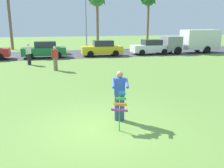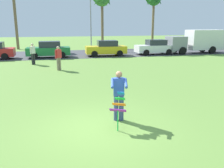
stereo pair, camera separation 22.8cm
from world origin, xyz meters
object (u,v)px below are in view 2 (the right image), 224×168
Objects in this scene: parked_car_white at (155,47)px; palm_tree_centre_far at (102,1)px; palm_tree_far_left at (154,1)px; person_walker_near at (58,57)px; parked_car_green at (49,50)px; parked_truck_grey_van at (199,41)px; person_walker_far at (33,53)px; streetlight_pole at (91,18)px; parked_car_yellow at (106,48)px; person_kite_flyer at (119,94)px; kite_held at (119,106)px.

palm_tree_centre_far reaches higher than parked_car_white.
palm_tree_far_left is 4.63× the size of person_walker_near.
parked_car_white is 11.36m from palm_tree_centre_far.
parked_car_green is 16.65m from parked_truck_grey_van.
palm_tree_far_left is 4.63× the size of person_walker_far.
streetlight_pole reaches higher than person_walker_far.
parked_car_yellow is at bearing -85.94° from streetlight_pole.
parked_car_yellow is (5.83, -0.00, 0.00)m from parked_car_green.
streetlight_pole is at bearing -136.87° from palm_tree_centre_far.
parked_truck_grey_van is (14.03, 17.27, 0.46)m from person_kite_flyer.
kite_held is at bearing -114.42° from palm_tree_far_left.
parked_car_white is at bearing 18.26° from person_walker_far.
person_walker_far is at bearing -166.99° from parked_truck_grey_van.
palm_tree_far_left is (4.06, 10.53, 5.85)m from parked_car_white.
parked_truck_grey_van is (16.64, -0.00, 0.64)m from parked_car_green.
person_walker_near is at bearing -124.91° from parked_car_yellow.
parked_truck_grey_van reaches higher than person_walker_far.
kite_held is 20.01m from parked_car_white.
parked_car_green is 7.24m from person_walker_near.
parked_car_green is 2.43× the size of person_walker_far.
parked_car_yellow is (3.23, 17.26, -0.18)m from person_kite_flyer.
person_walker_far reaches higher than kite_held.
person_walker_near is at bearing -111.53° from palm_tree_centre_far.
parked_truck_grey_van is 0.96× the size of streetlight_pole.
person_walker_near is (-14.54, -17.72, -5.69)m from palm_tree_far_left.
person_kite_flyer reaches higher than parked_car_white.
palm_tree_centre_far is at bearing 79.94° from kite_held.
kite_held is 0.27× the size of parked_car_green.
kite_held is 27.94m from palm_tree_centre_far.
person_kite_flyer is 0.26× the size of parked_truck_grey_van.
palm_tree_centre_far is at bearing 114.35° from parked_car_white.
person_kite_flyer and person_walker_far have the same top height.
parked_car_green is at bearing -180.00° from parked_car_white.
parked_truck_grey_van reaches higher than person_kite_flyer.
parked_car_green is 2.43× the size of person_walker_near.
palm_tree_far_left is at bearing 65.36° from person_kite_flyer.
person_kite_flyer is 0.41× the size of parked_car_yellow.
person_walker_far is at bearing -119.74° from streetlight_pole.
palm_tree_centre_far is at bearing 68.47° from person_walker_near.
parked_car_yellow is 2.46× the size of person_walker_far.
palm_tree_centre_far reaches higher than person_walker_far.
person_walker_far is (-1.18, -4.12, 0.16)m from parked_car_green.
person_walker_near is at bearing -83.53° from parked_car_green.
palm_tree_centre_far is 4.43× the size of person_walker_near.
palm_tree_far_left reaches higher than parked_car_yellow.
palm_tree_centre_far is 8.29m from palm_tree_far_left.
person_kite_flyer is 0.25× the size of streetlight_pole.
palm_tree_far_left reaches higher than parked_car_green.
parked_car_green is 0.63× the size of parked_truck_grey_van.
person_kite_flyer is 1.00× the size of person_walker_near.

